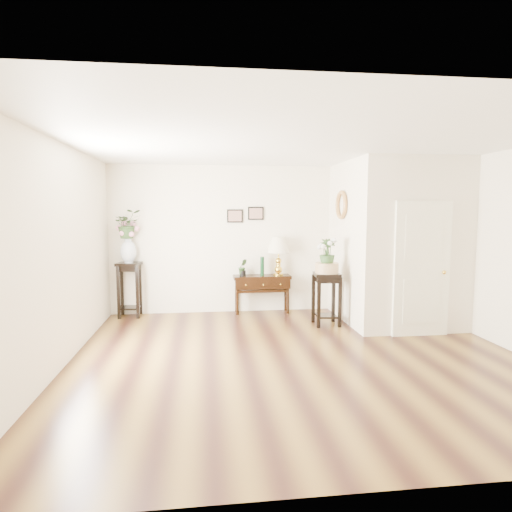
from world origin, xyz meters
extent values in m
cube|color=brown|center=(0.00, 0.00, 0.00)|extent=(6.00, 5.50, 0.02)
cube|color=white|center=(0.00, 0.00, 2.80)|extent=(6.00, 5.50, 0.02)
cube|color=white|center=(0.00, 2.75, 1.40)|extent=(6.00, 0.02, 2.80)
cube|color=white|center=(0.00, -2.75, 1.40)|extent=(6.00, 0.02, 2.80)
cube|color=white|center=(-3.00, 0.00, 1.40)|extent=(0.02, 5.50, 2.80)
cube|color=white|center=(2.10, 1.77, 1.40)|extent=(1.80, 1.95, 2.80)
cube|color=white|center=(2.10, 0.78, 1.05)|extent=(0.90, 0.05, 2.10)
cube|color=black|center=(-0.65, 2.73, 1.85)|extent=(0.30, 0.02, 0.25)
cube|color=black|center=(-0.25, 2.73, 1.90)|extent=(0.30, 0.02, 0.25)
torus|color=#A37D34|center=(1.16, 1.90, 2.05)|extent=(0.07, 0.51, 0.51)
cube|color=black|center=(-0.15, 2.57, 0.36)|extent=(1.09, 0.38, 0.72)
cube|color=gold|center=(0.16, 2.57, 1.07)|extent=(0.53, 0.53, 0.74)
cylinder|color=black|center=(-0.15, 2.57, 0.89)|extent=(0.08, 0.08, 0.36)
imported|color=#294820|center=(-0.52, 2.57, 0.87)|extent=(0.19, 0.16, 0.30)
cube|color=black|center=(-2.61, 2.57, 0.50)|extent=(0.46, 0.46, 1.01)
imported|color=#294820|center=(-2.61, 2.57, 1.67)|extent=(0.60, 0.57, 0.52)
cube|color=black|center=(0.82, 1.57, 0.45)|extent=(0.46, 0.46, 0.90)
cylinder|color=tan|center=(0.82, 1.57, 0.98)|extent=(0.43, 0.43, 0.18)
imported|color=#294820|center=(0.82, 1.57, 1.25)|extent=(0.28, 0.28, 0.46)
camera|label=1|loc=(-1.24, -5.41, 1.95)|focal=30.00mm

